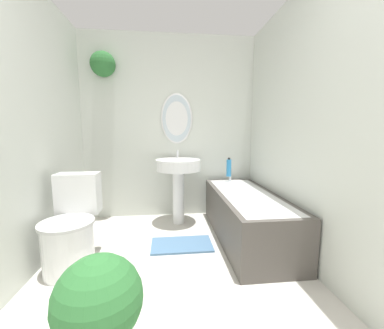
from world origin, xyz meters
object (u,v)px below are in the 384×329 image
at_px(toilet, 71,231).
at_px(shampoo_bottle, 229,168).
at_px(potted_plant, 99,303).
at_px(bathtub, 246,215).
at_px(pedestal_sink, 178,173).

distance_m(toilet, shampoo_bottle, 1.92).
bearing_deg(potted_plant, bathtub, 47.44).
bearing_deg(potted_plant, pedestal_sink, 75.22).
distance_m(toilet, pedestal_sink, 1.34).
xyz_separation_m(pedestal_sink, bathtub, (0.71, -0.51, -0.38)).
bearing_deg(bathtub, pedestal_sink, 144.00).
xyz_separation_m(bathtub, potted_plant, (-1.18, -1.29, 0.07)).
xyz_separation_m(bathtub, shampoo_bottle, (-0.04, 0.60, 0.43)).
bearing_deg(pedestal_sink, toilet, -136.96).
bearing_deg(toilet, shampoo_bottle, 31.18).
distance_m(toilet, potted_plant, 1.03).
height_order(pedestal_sink, shampoo_bottle, pedestal_sink).
bearing_deg(toilet, bathtub, 12.71).
bearing_deg(potted_plant, toilet, 117.48).
relative_size(pedestal_sink, shampoo_bottle, 3.74).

